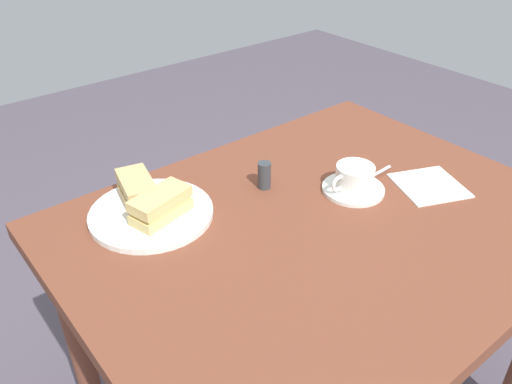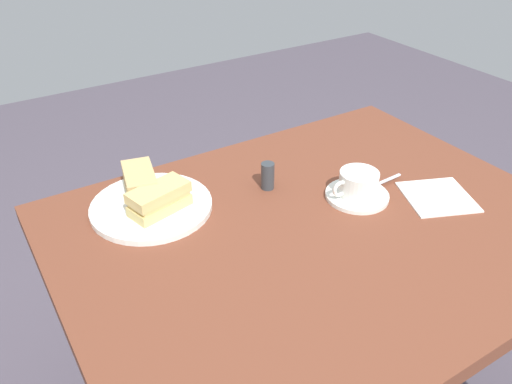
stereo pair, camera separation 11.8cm
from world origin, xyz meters
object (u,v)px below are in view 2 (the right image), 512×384
object	(u,v)px
napkin	(438,197)
salt_shaker	(268,176)
sandwich_back	(140,183)
spoon	(381,182)
sandwich_front	(159,199)
coffee_cup	(358,183)
dining_table	(315,257)
sandwich_plate	(151,206)
coffee_saucer	(357,195)

from	to	relation	value
napkin	salt_shaker	xyz separation A→B (m)	(-0.31, 0.25, 0.03)
sandwich_back	spoon	distance (m)	0.57
sandwich_front	coffee_cup	size ratio (longest dim) A/B	1.24
dining_table	spoon	xyz separation A→B (m)	(0.22, 0.04, 0.10)
sandwich_plate	spoon	world-z (taller)	spoon
sandwich_plate	napkin	world-z (taller)	sandwich_plate
sandwich_back	coffee_saucer	size ratio (longest dim) A/B	0.95
salt_shaker	coffee_cup	bearing A→B (deg)	-43.62
sandwich_front	sandwich_back	xyz separation A→B (m)	(-0.01, 0.09, 0.00)
sandwich_front	napkin	world-z (taller)	sandwich_front
dining_table	napkin	xyz separation A→B (m)	(0.30, -0.06, 0.09)
dining_table	sandwich_plate	xyz separation A→B (m)	(-0.28, 0.25, 0.10)
sandwich_back	coffee_cup	distance (m)	0.50
coffee_saucer	sandwich_front	bearing A→B (deg)	157.09
dining_table	salt_shaker	xyz separation A→B (m)	(-0.01, 0.18, 0.13)
sandwich_front	coffee_cup	distance (m)	0.45
sandwich_front	coffee_cup	bearing A→B (deg)	-22.98
spoon	salt_shaker	bearing A→B (deg)	148.95
dining_table	salt_shaker	bearing A→B (deg)	93.21
sandwich_front	salt_shaker	bearing A→B (deg)	-6.61
sandwich_back	spoon	size ratio (longest dim) A/B	1.42
sandwich_front	dining_table	bearing A→B (deg)	-38.03
spoon	salt_shaker	distance (m)	0.28
sandwich_back	dining_table	bearing A→B (deg)	-46.53
sandwich_back	sandwich_plate	bearing A→B (deg)	-87.80
dining_table	coffee_saucer	xyz separation A→B (m)	(0.14, 0.04, 0.10)
coffee_cup	napkin	bearing A→B (deg)	-32.21
sandwich_plate	dining_table	bearing A→B (deg)	-41.28
sandwich_back	salt_shaker	distance (m)	0.30
sandwich_plate	sandwich_back	xyz separation A→B (m)	(-0.00, 0.05, 0.04)
coffee_saucer	spoon	size ratio (longest dim) A/B	1.50
coffee_cup	napkin	xyz separation A→B (m)	(0.16, -0.10, -0.04)
sandwich_front	napkin	distance (m)	0.64
sandwich_front	napkin	size ratio (longest dim) A/B	0.97
sandwich_front	spoon	world-z (taller)	sandwich_front
sandwich_back	coffee_cup	xyz separation A→B (m)	(0.43, -0.26, -0.00)
coffee_saucer	spoon	xyz separation A→B (m)	(0.08, 0.00, 0.01)
sandwich_front	coffee_cup	world-z (taller)	sandwich_front
dining_table	coffee_cup	size ratio (longest dim) A/B	9.32
dining_table	sandwich_plate	size ratio (longest dim) A/B	3.98
sandwich_front	sandwich_back	distance (m)	0.09
coffee_cup	napkin	distance (m)	0.19
coffee_saucer	coffee_cup	world-z (taller)	coffee_cup
dining_table	sandwich_back	bearing A→B (deg)	133.47
sandwich_front	salt_shaker	size ratio (longest dim) A/B	2.17
coffee_saucer	spoon	world-z (taller)	spoon
napkin	salt_shaker	distance (m)	0.40
sandwich_plate	sandwich_front	world-z (taller)	sandwich_front
spoon	salt_shaker	xyz separation A→B (m)	(-0.24, 0.14, 0.02)
coffee_saucer	napkin	size ratio (longest dim) A/B	0.99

